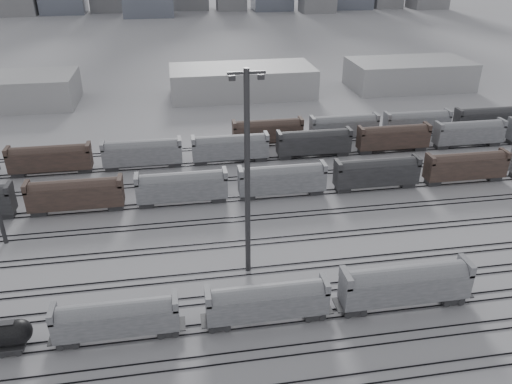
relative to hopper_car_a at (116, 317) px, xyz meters
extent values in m
plane|color=#BDBCC1|center=(17.13, -1.00, -2.99)|extent=(900.00, 900.00, 0.00)
cube|color=black|center=(17.13, -9.28, -2.91)|extent=(220.00, 0.07, 0.16)
cube|color=black|center=(17.13, -5.72, -2.91)|extent=(220.00, 0.07, 0.16)
cube|color=black|center=(17.13, -4.28, -2.91)|extent=(220.00, 0.07, 0.16)
cube|color=black|center=(17.13, -0.72, -2.91)|extent=(220.00, 0.07, 0.16)
cube|color=black|center=(17.13, 0.72, -2.91)|extent=(220.00, 0.07, 0.16)
cube|color=black|center=(17.13, 4.28, -2.91)|extent=(220.00, 0.07, 0.16)
cube|color=black|center=(17.13, 5.72, -2.91)|extent=(220.00, 0.07, 0.16)
cube|color=black|center=(17.13, 9.28, -2.91)|extent=(220.00, 0.07, 0.16)
cube|color=black|center=(17.13, 10.72, -2.91)|extent=(220.00, 0.07, 0.16)
cube|color=black|center=(17.13, 16.28, -2.91)|extent=(220.00, 0.07, 0.16)
cube|color=black|center=(17.13, 17.72, -2.91)|extent=(220.00, 0.07, 0.16)
cube|color=black|center=(17.13, 23.28, -2.91)|extent=(220.00, 0.07, 0.16)
cube|color=black|center=(17.13, 24.72, -2.91)|extent=(220.00, 0.07, 0.16)
cube|color=black|center=(17.13, 30.28, -2.91)|extent=(220.00, 0.07, 0.16)
cube|color=black|center=(17.13, 31.72, -2.91)|extent=(220.00, 0.07, 0.16)
cube|color=black|center=(17.13, 38.28, -2.91)|extent=(220.00, 0.07, 0.16)
cube|color=black|center=(17.13, 39.72, -2.91)|extent=(220.00, 0.07, 0.16)
cube|color=black|center=(17.13, 46.28, -2.91)|extent=(220.00, 0.07, 0.16)
cube|color=black|center=(17.13, 47.72, -2.91)|extent=(220.00, 0.07, 0.16)
cube|color=black|center=(17.13, 54.28, -2.91)|extent=(220.00, 0.07, 0.16)
cube|color=black|center=(17.13, 55.72, -2.91)|extent=(220.00, 0.07, 0.16)
cube|color=#252527|center=(-11.31, 0.00, -2.48)|extent=(2.44, 1.97, 0.66)
sphere|color=black|center=(-10.14, 0.00, -0.51)|extent=(2.72, 2.72, 2.72)
cube|color=#252527|center=(-5.38, 0.00, -2.50)|extent=(2.33, 1.88, 0.63)
cube|color=#252527|center=(5.38, 0.00, -2.50)|extent=(2.33, 1.88, 0.63)
cube|color=gray|center=(0.00, 0.00, -0.39)|extent=(13.45, 2.69, 2.87)
cylinder|color=gray|center=(0.00, 0.00, 0.68)|extent=(12.19, 2.60, 2.60)
cube|color=gray|center=(-6.46, 0.00, 1.40)|extent=(0.63, 2.69, 1.26)
cube|color=gray|center=(6.46, 0.00, 1.40)|extent=(0.63, 2.69, 1.26)
cone|color=#252527|center=(0.00, 0.00, -2.14)|extent=(2.15, 2.15, 0.81)
cube|color=#252527|center=(11.14, 0.00, -2.48)|extent=(2.42, 1.96, 0.65)
cube|color=#252527|center=(22.32, 0.00, -2.48)|extent=(2.42, 1.96, 0.65)
cube|color=gray|center=(16.73, 0.00, -0.29)|extent=(13.97, 2.79, 2.98)
cylinder|color=gray|center=(16.73, 0.00, 0.83)|extent=(12.67, 2.70, 2.70)
cube|color=gray|center=(10.02, 0.00, 1.57)|extent=(0.65, 2.79, 1.30)
cube|color=gray|center=(23.43, 0.00, 1.57)|extent=(0.65, 2.79, 1.30)
cone|color=#252527|center=(16.73, 0.00, -2.11)|extent=(2.24, 2.24, 0.84)
cube|color=#252527|center=(27.15, 0.00, -2.42)|extent=(2.70, 2.18, 0.73)
cube|color=#252527|center=(39.60, 0.00, -2.42)|extent=(2.70, 2.18, 0.73)
cube|color=gray|center=(33.38, 0.00, 0.02)|extent=(15.56, 3.11, 3.32)
cylinder|color=gray|center=(33.38, 0.00, 1.26)|extent=(14.11, 3.01, 3.01)
cube|color=gray|center=(25.91, 0.00, 2.09)|extent=(0.73, 3.11, 1.45)
cube|color=gray|center=(40.85, 0.00, 2.09)|extent=(0.73, 3.11, 1.45)
cone|color=#252527|center=(33.38, 0.00, -2.01)|extent=(2.49, 2.49, 0.93)
cylinder|color=#363639|center=(16.10, 10.44, 10.57)|extent=(0.69, 0.69, 27.12)
cube|color=#363639|center=(16.10, 10.44, 23.59)|extent=(4.34, 0.33, 0.33)
cube|color=#363639|center=(14.47, 10.44, 23.05)|extent=(0.76, 0.54, 0.54)
cube|color=#363639|center=(17.72, 10.44, 23.05)|extent=(0.76, 0.54, 0.54)
cube|color=brown|center=(-8.87, 31.00, -0.19)|extent=(15.00, 3.00, 5.60)
cube|color=gray|center=(8.13, 31.00, -0.19)|extent=(15.00, 3.00, 5.60)
cube|color=gray|center=(25.13, 31.00, -0.19)|extent=(15.00, 3.00, 5.60)
cube|color=#252527|center=(42.13, 31.00, -0.19)|extent=(15.00, 3.00, 5.60)
cube|color=brown|center=(59.13, 31.00, -0.19)|extent=(15.00, 3.00, 5.60)
cube|color=brown|center=(-15.87, 47.00, -0.19)|extent=(15.00, 3.00, 5.60)
cube|color=gray|center=(1.13, 47.00, -0.19)|extent=(15.00, 3.00, 5.60)
cube|color=gray|center=(18.13, 47.00, -0.19)|extent=(15.00, 3.00, 5.60)
cube|color=#252527|center=(35.13, 47.00, -0.19)|extent=(15.00, 3.00, 5.60)
cube|color=brown|center=(52.13, 47.00, -0.19)|extent=(15.00, 3.00, 5.60)
cube|color=gray|center=(69.13, 47.00, -0.19)|extent=(15.00, 3.00, 5.60)
cube|color=brown|center=(27.13, 55.00, -0.19)|extent=(15.00, 3.00, 5.60)
cube|color=gray|center=(44.13, 55.00, -0.19)|extent=(15.00, 3.00, 5.60)
cube|color=gray|center=(61.13, 55.00, -0.19)|extent=(15.00, 3.00, 5.60)
cube|color=#252527|center=(78.13, 55.00, -0.19)|extent=(15.00, 3.00, 5.60)
cube|color=#ABABAE|center=(27.13, 94.00, 1.01)|extent=(40.00, 18.00, 8.00)
cube|color=#ABABAE|center=(77.13, 94.00, 1.01)|extent=(35.00, 18.00, 8.00)
camera|label=1|loc=(8.08, -44.10, 36.78)|focal=35.00mm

